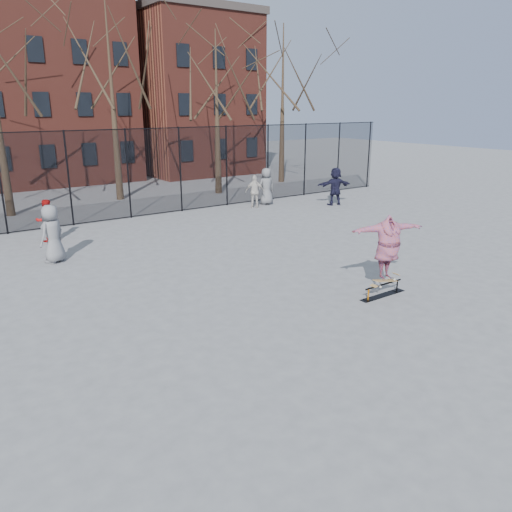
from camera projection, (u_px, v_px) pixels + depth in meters
ground at (288, 319)px, 12.09m from camera, size 100.00×100.00×0.00m
skate_rail at (383, 291)px, 13.55m from camera, size 1.56×0.24×0.34m
skateboard at (385, 281)px, 13.50m from camera, size 0.87×0.21×0.10m
skater at (388, 249)px, 13.23m from camera, size 2.20×1.14×1.73m
bystander_grey at (52, 234)px, 16.20m from camera, size 1.12×1.03×1.92m
bystander_red at (47, 221)px, 18.74m from camera, size 0.85×0.70×1.61m
bystander_white at (255, 192)px, 24.93m from camera, size 1.03×0.83×1.64m
bystander_navy at (335, 186)px, 25.60m from camera, size 1.88×1.10×1.93m
bystander_extra at (266, 186)px, 25.71m from camera, size 0.95×0.65×1.89m
fence at (101, 175)px, 21.65m from camera, size 34.03×0.07×4.00m
tree_row at (56, 51)px, 23.22m from camera, size 33.66×7.46×10.67m
rowhouses at (38, 87)px, 31.05m from camera, size 29.00×7.00×13.00m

